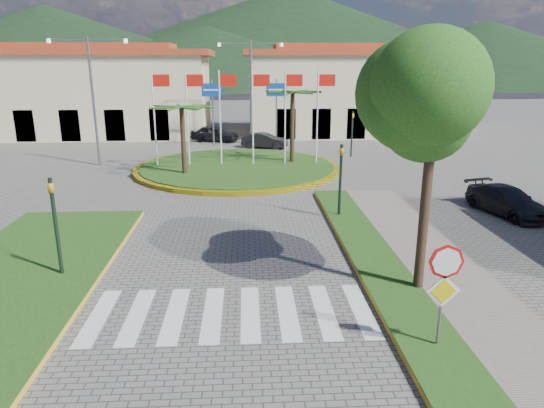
{
  "coord_description": "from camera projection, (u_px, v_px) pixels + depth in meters",
  "views": [
    {
      "loc": [
        0.55,
        -7.63,
        6.44
      ],
      "look_at": [
        1.4,
        8.0,
        1.86
      ],
      "focal_mm": 32.0,
      "sensor_mm": 36.0,
      "label": 1
    }
  ],
  "objects": [
    {
      "name": "roundabout_island",
      "position": [
        237.0,
        167.0,
        30.13
      ],
      "size": [
        12.7,
        12.7,
        6.0
      ],
      "color": "yellow",
      "rests_on": "ground"
    },
    {
      "name": "hill_near_back",
      "position": [
        206.0,
        56.0,
        130.91
      ],
      "size": [
        110.0,
        110.0,
        16.0
      ],
      "primitive_type": "cone",
      "color": "black",
      "rests_on": "ground"
    },
    {
      "name": "traffic_light_left",
      "position": [
        55.0,
        219.0,
        14.51
      ],
      "size": [
        0.15,
        0.18,
        3.2
      ],
      "color": "black",
      "rests_on": "ground"
    },
    {
      "name": "deciduous_tree",
      "position": [
        434.0,
        113.0,
        12.72
      ],
      "size": [
        3.6,
        3.6,
        6.8
      ],
      "color": "black",
      "rests_on": "ground"
    },
    {
      "name": "white_van",
      "position": [
        157.0,
        131.0,
        42.67
      ],
      "size": [
        5.08,
        3.63,
        1.29
      ],
      "primitive_type": "imported",
      "rotation": [
        0.0,
        0.0,
        1.93
      ],
      "color": "silver",
      "rests_on": "ground"
    },
    {
      "name": "hill_far_west",
      "position": [
        48.0,
        46.0,
        137.31
      ],
      "size": [
        140.0,
        140.0,
        22.0
      ],
      "primitive_type": "cone",
      "color": "black",
      "rests_on": "ground"
    },
    {
      "name": "building_left",
      "position": [
        84.0,
        92.0,
        43.69
      ],
      "size": [
        23.32,
        9.54,
        8.05
      ],
      "color": "beige",
      "rests_on": "ground"
    },
    {
      "name": "street_lamp_centre",
      "position": [
        251.0,
        89.0,
        36.64
      ],
      "size": [
        4.8,
        0.16,
        8.0
      ],
      "color": "slate",
      "rests_on": "ground"
    },
    {
      "name": "building_right",
      "position": [
        347.0,
        91.0,
        44.94
      ],
      "size": [
        19.08,
        9.54,
        8.05
      ],
      "color": "beige",
      "rests_on": "ground"
    },
    {
      "name": "hill_far_mid",
      "position": [
        288.0,
        35.0,
        158.99
      ],
      "size": [
        180.0,
        180.0,
        30.0
      ],
      "primitive_type": "cone",
      "color": "black",
      "rests_on": "ground"
    },
    {
      "name": "hill_far_east",
      "position": [
        485.0,
        53.0,
        139.58
      ],
      "size": [
        120.0,
        120.0,
        18.0
      ],
      "primitive_type": "cone",
      "color": "black",
      "rests_on": "ground"
    },
    {
      "name": "stop_sign",
      "position": [
        444.0,
        281.0,
        10.73
      ],
      "size": [
        0.8,
        0.11,
        2.65
      ],
      "color": "slate",
      "rests_on": "ground"
    },
    {
      "name": "traffic_light_right",
      "position": [
        341.0,
        174.0,
        20.29
      ],
      "size": [
        0.15,
        0.18,
        3.2
      ],
      "color": "black",
      "rests_on": "ground"
    },
    {
      "name": "direction_sign_east",
      "position": [
        276.0,
        101.0,
        37.94
      ],
      "size": [
        1.6,
        0.14,
        5.2
      ],
      "color": "slate",
      "rests_on": "ground"
    },
    {
      "name": "direction_sign_west",
      "position": [
        212.0,
        101.0,
        37.68
      ],
      "size": [
        1.6,
        0.14,
        5.2
      ],
      "color": "slate",
      "rests_on": "ground"
    },
    {
      "name": "verge_right",
      "position": [
        432.0,
        347.0,
        11.24
      ],
      "size": [
        1.6,
        28.0,
        0.18
      ],
      "primitive_type": "cube",
      "color": "#224313",
      "rests_on": "ground"
    },
    {
      "name": "crosswalk",
      "position": [
        228.0,
        313.0,
        12.93
      ],
      "size": [
        8.0,
        3.0,
        0.01
      ],
      "primitive_type": "cube",
      "color": "silver",
      "rests_on": "ground"
    },
    {
      "name": "car_dark_b",
      "position": [
        265.0,
        141.0,
        37.79
      ],
      "size": [
        3.73,
        2.14,
        1.16
      ],
      "primitive_type": "imported",
      "rotation": [
        0.0,
        0.0,
        1.3
      ],
      "color": "black",
      "rests_on": "ground"
    },
    {
      "name": "car_dark_a",
      "position": [
        215.0,
        133.0,
        40.88
      ],
      "size": [
        4.29,
        2.74,
        1.36
      ],
      "primitive_type": "imported",
      "rotation": [
        0.0,
        0.0,
        1.26
      ],
      "color": "black",
      "rests_on": "ground"
    },
    {
      "name": "street_lamp_west",
      "position": [
        93.0,
        95.0,
        30.37
      ],
      "size": [
        4.8,
        0.16,
        8.0
      ],
      "color": "slate",
      "rests_on": "ground"
    },
    {
      "name": "sidewalk_right",
      "position": [
        482.0,
        346.0,
        11.3
      ],
      "size": [
        4.0,
        28.0,
        0.15
      ],
      "primitive_type": "cube",
      "color": "gray",
      "rests_on": "ground"
    },
    {
      "name": "median_left",
      "position": [
        12.0,
        283.0,
        14.48
      ],
      "size": [
        5.0,
        14.0,
        0.18
      ],
      "primitive_type": "cube",
      "color": "#224313",
      "rests_on": "ground"
    },
    {
      "name": "traffic_light_far",
      "position": [
        352.0,
        129.0,
        33.88
      ],
      "size": [
        0.18,
        0.15,
        3.2
      ],
      "color": "black",
      "rests_on": "ground"
    },
    {
      "name": "car_side_right",
      "position": [
        507.0,
        201.0,
        21.28
      ],
      "size": [
        2.65,
        4.42,
        1.2
      ],
      "primitive_type": "imported",
      "rotation": [
        0.0,
        0.0,
        0.25
      ],
      "color": "black",
      "rests_on": "ground"
    }
  ]
}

